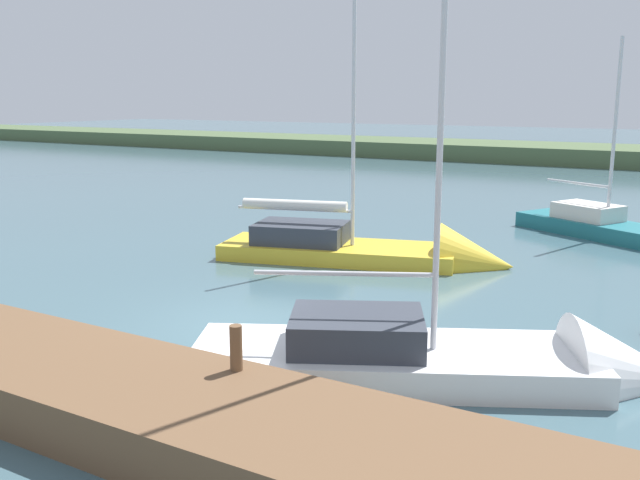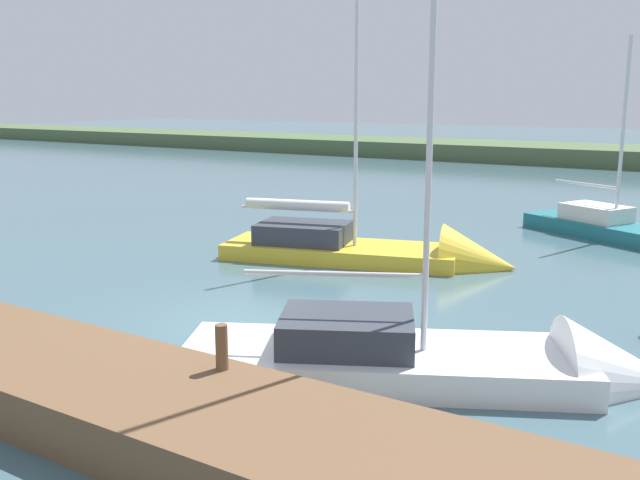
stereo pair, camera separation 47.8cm
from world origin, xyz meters
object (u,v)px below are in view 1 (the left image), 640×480
sailboat_far_left (624,236)px  sailboat_behind_pier (476,371)px  mooring_post_far (236,348)px  sailboat_outer_mooring (389,256)px

sailboat_far_left → sailboat_behind_pier: bearing=-64.2°
mooring_post_far → sailboat_behind_pier: bearing=-128.8°
mooring_post_far → sailboat_outer_mooring: (2.25, -10.15, -0.91)m
mooring_post_far → sailboat_behind_pier: sailboat_behind_pier is taller
mooring_post_far → sailboat_far_left: bearing=-100.6°
sailboat_outer_mooring → mooring_post_far: bearing=-93.0°
sailboat_far_left → sailboat_behind_pier: (0.57, 13.61, -0.03)m
sailboat_outer_mooring → sailboat_behind_pier: bearing=-70.8°
mooring_post_far → sailboat_outer_mooring: bearing=-77.5°
mooring_post_far → sailboat_outer_mooring: sailboat_outer_mooring is taller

